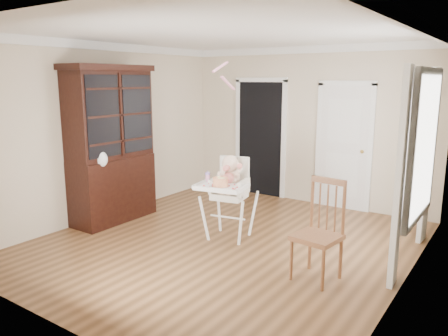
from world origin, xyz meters
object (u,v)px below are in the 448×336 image
Objects in this scene: dining_chair at (319,234)px; high_chair at (229,188)px; sippy_cup at (208,177)px; china_cabinet at (111,145)px; cake at (220,182)px.

high_chair is at bearing 169.28° from dining_chair.
sippy_cup is (-0.26, -0.14, 0.16)m from high_chair.
high_chair is 1.58m from dining_chair.
china_cabinet is at bearing -175.02° from dining_chair.
cake is 0.11× the size of china_cabinet.
high_chair is 0.33m from sippy_cup.
cake is 0.32m from sippy_cup.
dining_chair is (3.42, -0.14, -0.67)m from china_cabinet.
cake is at bearing -91.92° from high_chair.
high_chair is 0.31m from cake.
dining_chair is at bearing -8.60° from cake.
china_cabinet is (-1.92, -0.35, 0.48)m from high_chair.
sippy_cup is 1.82m from dining_chair.
cake is at bearing 2.42° from china_cabinet.
sippy_cup is (-0.30, 0.13, 0.01)m from cake.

